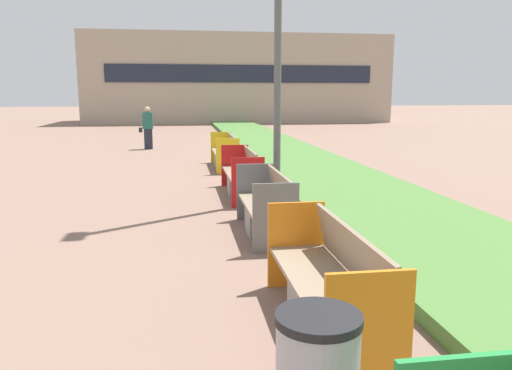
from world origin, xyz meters
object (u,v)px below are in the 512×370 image
(bench_orange_frame, at_px, (327,291))
(bench_grey_frame, at_px, (266,210))
(bench_red_frame, at_px, (243,177))
(pedestrian_walking, at_px, (148,128))
(bench_yellow_frame, at_px, (226,155))

(bench_orange_frame, height_order, bench_grey_frame, same)
(bench_red_frame, xyz_separation_m, pedestrian_walking, (-2.49, 9.32, 0.44))
(bench_orange_frame, height_order, bench_red_frame, same)
(bench_yellow_frame, bearing_deg, pedestrian_walking, 115.06)
(bench_yellow_frame, distance_m, pedestrian_walking, 5.90)
(bench_orange_frame, xyz_separation_m, pedestrian_walking, (-2.49, 15.44, 0.44))
(pedestrian_walking, bearing_deg, bench_red_frame, -75.03)
(bench_orange_frame, bearing_deg, pedestrian_walking, 99.16)
(bench_orange_frame, bearing_deg, bench_grey_frame, 90.07)
(bench_red_frame, bearing_deg, bench_grey_frame, -90.11)
(bench_orange_frame, distance_m, pedestrian_walking, 15.64)
(pedestrian_walking, bearing_deg, bench_yellow_frame, -64.94)
(pedestrian_walking, bearing_deg, bench_grey_frame, -78.55)
(bench_red_frame, relative_size, bench_yellow_frame, 0.99)
(bench_orange_frame, relative_size, pedestrian_walking, 1.35)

